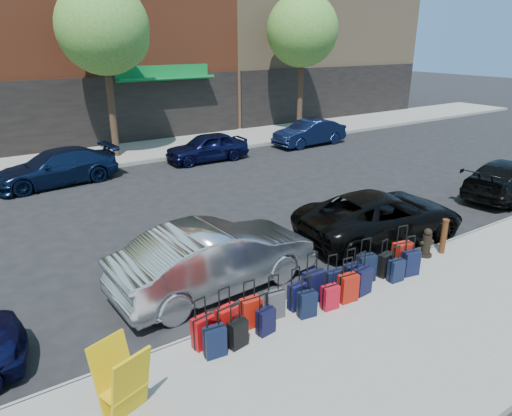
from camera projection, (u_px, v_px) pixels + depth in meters
ground at (205, 230)px, 12.98m from camera, size 120.00×120.00×0.00m
sidewalk_near at (379, 349)px, 7.87m from camera, size 60.00×4.00×0.15m
sidewalk_far at (103, 156)px, 20.76m from camera, size 60.00×4.00×0.15m
curb_near at (304, 297)px, 9.45m from camera, size 60.00×0.08×0.15m
curb_far at (117, 166)px, 19.19m from camera, size 60.00×0.08×0.15m
tree_center at (107, 31)px, 18.84m from camera, size 3.80×3.80×7.27m
tree_right at (304, 32)px, 24.28m from camera, size 3.80×3.80×7.27m
suitcase_front_0 at (203, 332)px, 7.75m from camera, size 0.41×0.27×0.92m
suitcase_front_1 at (227, 322)px, 7.98m from camera, size 0.43×0.27×0.97m
suitcase_front_2 at (251, 312)px, 8.29m from camera, size 0.40×0.24×0.92m
suitcase_front_3 at (275, 304)px, 8.57m from camera, size 0.38×0.24×0.87m
suitcase_front_4 at (297, 296)px, 8.85m from camera, size 0.38×0.23×0.87m
suitcase_front_5 at (313, 286)px, 9.09m from camera, size 0.44×0.24×1.05m
suitcase_front_6 at (333, 282)px, 9.34m from camera, size 0.39×0.25×0.88m
suitcase_front_7 at (351, 276)px, 9.59m from camera, size 0.38×0.23×0.89m
suitcase_front_8 at (366, 268)px, 9.85m from camera, size 0.44×0.30×0.98m
suitcase_front_9 at (385, 265)px, 10.09m from camera, size 0.38×0.25×0.86m
suitcase_front_10 at (402, 256)px, 10.33m from camera, size 0.48×0.32×1.06m
suitcase_back_0 at (215, 341)px, 7.53m from camera, size 0.38×0.25×0.86m
suitcase_back_1 at (238, 334)px, 7.76m from camera, size 0.36×0.25×0.80m
suitcase_back_2 at (266, 321)px, 8.11m from camera, size 0.35×0.23×0.79m
suitcase_back_4 at (307, 304)px, 8.61m from camera, size 0.37×0.25×0.83m
suitcase_back_5 at (330, 297)px, 8.86m from camera, size 0.35×0.23×0.80m
suitcase_back_6 at (348, 288)px, 9.10m from camera, size 0.41×0.27×0.93m
suitcase_back_7 at (362, 281)px, 9.37m from camera, size 0.40×0.26×0.92m
suitcase_back_9 at (396, 270)px, 9.87m from camera, size 0.35×0.23×0.81m
suitcase_back_10 at (410, 263)px, 10.12m from camera, size 0.42×0.29×0.92m
fire_hydrant at (426, 243)px, 10.99m from camera, size 0.37×0.32×0.72m
bollard at (444, 236)px, 11.11m from camera, size 0.16×0.16×0.88m
display_rack at (122, 380)px, 6.31m from camera, size 0.77×0.81×1.07m
car_near_1 at (216, 257)px, 9.70m from camera, size 4.58×1.83×1.48m
car_near_2 at (381, 216)px, 12.21m from camera, size 4.93×2.72×1.31m
car_near_3 at (508, 179)px, 15.53m from camera, size 4.53×2.33×1.26m
car_far_1 at (56, 167)px, 16.85m from camera, size 4.59×2.24×1.29m
car_far_2 at (207, 147)px, 20.08m from camera, size 3.71×1.60×1.25m
car_far_3 at (309, 133)px, 23.07m from camera, size 3.93×1.46×1.28m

